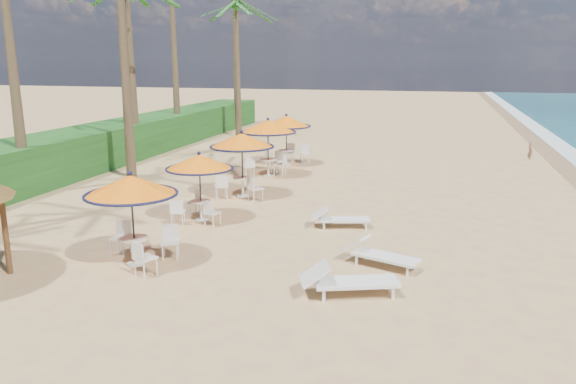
% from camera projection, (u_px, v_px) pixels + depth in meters
% --- Properties ---
extents(ground, '(160.00, 160.00, 0.00)m').
position_uv_depth(ground, '(325.00, 279.00, 13.07)').
color(ground, tan).
rests_on(ground, ground).
extents(scrub_hedge, '(3.00, 40.00, 1.80)m').
position_uv_depth(scrub_hedge, '(92.00, 147.00, 26.61)').
color(scrub_hedge, '#194716').
rests_on(scrub_hedge, ground).
extents(station_0, '(2.27, 2.27, 2.37)m').
position_uv_depth(station_0, '(133.00, 197.00, 13.62)').
color(station_0, black).
rests_on(station_0, ground).
extents(station_1, '(2.12, 2.12, 2.21)m').
position_uv_depth(station_1, '(198.00, 170.00, 17.39)').
color(station_1, black).
rests_on(station_1, ground).
extents(station_2, '(2.37, 2.37, 2.47)m').
position_uv_depth(station_2, '(241.00, 147.00, 20.40)').
color(station_2, black).
rests_on(station_2, ground).
extents(station_3, '(2.44, 2.51, 2.55)m').
position_uv_depth(station_3, '(268.00, 133.00, 24.13)').
color(station_3, black).
rests_on(station_3, ground).
extents(station_4, '(2.36, 2.36, 2.46)m').
position_uv_depth(station_4, '(287.00, 127.00, 26.84)').
color(station_4, black).
rests_on(station_4, ground).
extents(lounger_near, '(2.22, 1.36, 0.76)m').
position_uv_depth(lounger_near, '(346.00, 280.00, 12.06)').
color(lounger_near, white).
rests_on(lounger_near, ground).
extents(lounger_mid, '(2.01, 1.23, 0.69)m').
position_uv_depth(lounger_mid, '(379.00, 253.00, 13.81)').
color(lounger_mid, white).
rests_on(lounger_mid, ground).
extents(lounger_far, '(1.87, 1.00, 0.64)m').
position_uv_depth(lounger_far, '(338.00, 218.00, 16.98)').
color(lounger_far, white).
rests_on(lounger_far, ground).
extents(palm_6, '(5.00, 5.00, 8.52)m').
position_uv_depth(palm_6, '(236.00, 14.00, 35.77)').
color(palm_6, brown).
rests_on(palm_6, ground).
extents(person, '(0.32, 0.40, 0.94)m').
position_uv_depth(person, '(530.00, 150.00, 28.50)').
color(person, brown).
rests_on(person, ground).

